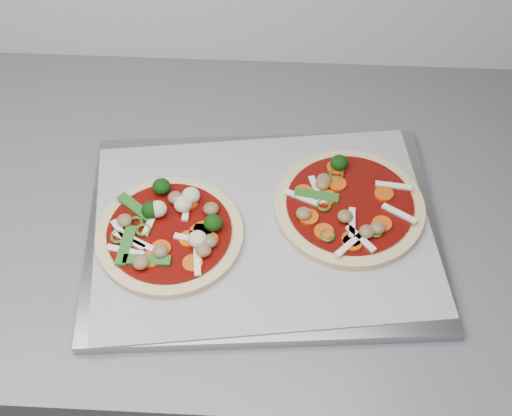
{
  "coord_description": "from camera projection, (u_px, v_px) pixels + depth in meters",
  "views": [
    {
      "loc": [
        0.54,
        0.69,
        1.64
      ],
      "look_at": [
        0.51,
        1.27,
        0.93
      ],
      "focal_mm": 50.0,
      "sensor_mm": 36.0,
      "label": 1
    }
  ],
  "objects": [
    {
      "name": "parchment",
      "position": [
        263.0,
        226.0,
        0.92
      ],
      "size": [
        0.47,
        0.37,
        0.0
      ],
      "primitive_type": "cube",
      "rotation": [
        0.0,
        0.0,
        0.14
      ],
      "color": "#A4A4A9",
      "rests_on": "baking_tray"
    },
    {
      "name": "pizza_right",
      "position": [
        348.0,
        206.0,
        0.93
      ],
      "size": [
        0.26,
        0.26,
        0.03
      ],
      "rotation": [
        0.0,
        0.0,
        0.45
      ],
      "color": "#E3CA7D",
      "rests_on": "parchment"
    },
    {
      "name": "baking_tray",
      "position": [
        263.0,
        230.0,
        0.92
      ],
      "size": [
        0.48,
        0.37,
        0.01
      ],
      "primitive_type": "cube",
      "rotation": [
        0.0,
        0.0,
        0.09
      ],
      "color": "#97979C",
      "rests_on": "countertop"
    },
    {
      "name": "pizza_left",
      "position": [
        171.0,
        231.0,
        0.9
      ],
      "size": [
        0.23,
        0.23,
        0.03
      ],
      "rotation": [
        0.0,
        0.0,
        -0.31
      ],
      "color": "#E3CA7D",
      "rests_on": "parchment"
    }
  ]
}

